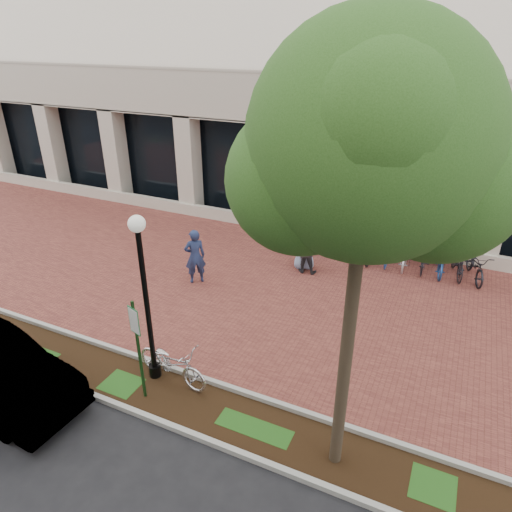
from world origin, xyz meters
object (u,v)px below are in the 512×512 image
at_px(street_tree, 372,156).
at_px(bike_rack_cluster, 423,255).
at_px(parking_sign, 137,339).
at_px(pedestrian_left, 195,256).
at_px(bollard, 387,250).
at_px(locked_bicycle, 172,363).
at_px(pedestrian_right, 305,244).
at_px(lamppost, 145,292).
at_px(pedestrian_mid, 306,250).

xyz_separation_m(street_tree, bike_rack_cluster, (0.43, 8.74, -5.31)).
relative_size(parking_sign, pedestrian_left, 1.36).
relative_size(bollard, bike_rack_cluster, 0.20).
bearing_deg(locked_bicycle, pedestrian_right, -0.21).
relative_size(parking_sign, street_tree, 0.32).
distance_m(pedestrian_left, bike_rack_cluster, 7.64).
bearing_deg(pedestrian_right, lamppost, 58.63).
distance_m(pedestrian_left, pedestrian_mid, 3.66).
bearing_deg(bollard, pedestrian_mid, -139.97).
height_order(parking_sign, bike_rack_cluster, parking_sign).
xyz_separation_m(street_tree, bollard, (-0.77, 8.82, -5.38)).
height_order(pedestrian_right, bike_rack_cluster, pedestrian_right).
bearing_deg(pedestrian_mid, pedestrian_left, 28.82).
relative_size(locked_bicycle, pedestrian_right, 1.07).
distance_m(lamppost, locked_bicycle, 1.85).
xyz_separation_m(locked_bicycle, bike_rack_cluster, (4.50, 8.24, 0.00)).
distance_m(street_tree, pedestrian_right, 9.21).
relative_size(pedestrian_left, pedestrian_mid, 1.14).
bearing_deg(pedestrian_mid, bollard, -147.06).
relative_size(lamppost, locked_bicycle, 2.08).
distance_m(parking_sign, locked_bicycle, 1.32).
height_order(pedestrian_left, bike_rack_cluster, pedestrian_left).
height_order(locked_bicycle, pedestrian_left, pedestrian_left).
distance_m(parking_sign, bollard, 9.79).
xyz_separation_m(pedestrian_mid, pedestrian_right, (-0.13, 0.22, 0.10)).
bearing_deg(parking_sign, lamppost, 123.90).
xyz_separation_m(street_tree, pedestrian_right, (-3.22, 7.09, -4.91)).
xyz_separation_m(pedestrian_left, pedestrian_right, (2.83, 2.37, -0.01)).
bearing_deg(locked_bicycle, lamppost, 102.57).
bearing_deg(lamppost, locked_bicycle, 5.41).
xyz_separation_m(lamppost, street_tree, (4.56, -0.46, 3.52)).
relative_size(pedestrian_right, bollard, 2.12).
bearing_deg(lamppost, bike_rack_cluster, 58.95).
relative_size(pedestrian_mid, bollard, 1.88).
distance_m(lamppost, bollard, 9.37).
height_order(pedestrian_mid, bike_rack_cluster, pedestrian_mid).
xyz_separation_m(locked_bicycle, pedestrian_left, (-1.98, 4.22, 0.40)).
bearing_deg(parking_sign, pedestrian_mid, 96.99).
bearing_deg(pedestrian_left, pedestrian_mid, 173.87).
relative_size(street_tree, locked_bicycle, 3.96).
xyz_separation_m(lamppost, bike_rack_cluster, (4.99, 8.28, -1.78)).
xyz_separation_m(pedestrian_left, bollard, (5.29, 4.10, -0.48)).
distance_m(street_tree, locked_bicycle, 6.71).
distance_m(lamppost, pedestrian_right, 6.91).
distance_m(pedestrian_mid, pedestrian_right, 0.28).
bearing_deg(bike_rack_cluster, parking_sign, -121.67).
xyz_separation_m(parking_sign, lamppost, (-0.20, 0.68, 0.72)).
bearing_deg(pedestrian_left, pedestrian_right, 177.82).
bearing_deg(pedestrian_left, street_tree, 100.00).
bearing_deg(street_tree, pedestrian_mid, 114.23).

